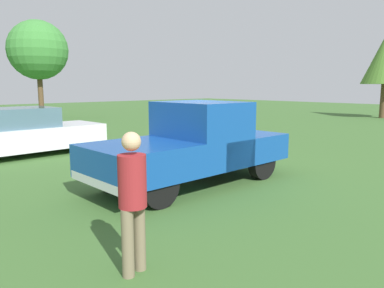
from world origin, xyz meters
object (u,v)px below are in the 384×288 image
(sedan_near, at_px, (26,133))
(person_bystander, at_px, (133,196))
(pickup_truck, at_px, (196,142))
(tree_back_left, at_px, (38,50))

(sedan_near, height_order, person_bystander, person_bystander)
(pickup_truck, distance_m, person_bystander, 4.06)
(person_bystander, bearing_deg, tree_back_left, -32.32)
(person_bystander, distance_m, tree_back_left, 21.37)
(pickup_truck, bearing_deg, person_bystander, 36.09)
(sedan_near, height_order, tree_back_left, tree_back_left)
(sedan_near, bearing_deg, tree_back_left, 64.77)
(pickup_truck, xyz_separation_m, sedan_near, (-1.61, 6.06, -0.24))
(sedan_near, xyz_separation_m, person_bystander, (-1.63, -8.50, 0.23))
(pickup_truck, relative_size, person_bystander, 2.88)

